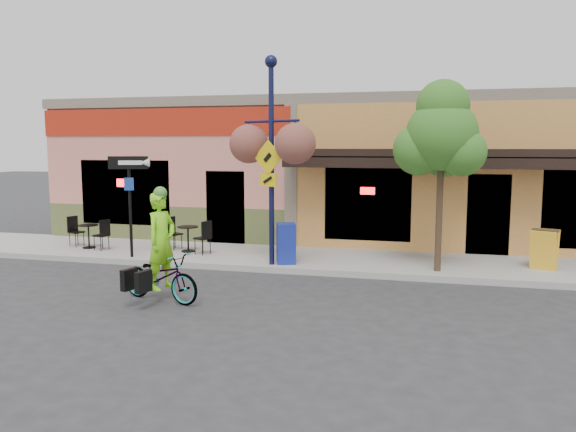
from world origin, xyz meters
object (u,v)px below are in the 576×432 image
(cyclist_rider, at_px, (162,254))
(newspaper_box_grey, at_px, (285,242))
(one_way_sign, at_px, (130,207))
(lamp_post, at_px, (271,162))
(newspaper_box_blue, at_px, (286,243))
(bicycle, at_px, (160,277))
(street_tree, at_px, (440,176))
(building, at_px, (346,168))

(cyclist_rider, height_order, newspaper_box_grey, cyclist_rider)
(cyclist_rider, relative_size, one_way_sign, 0.73)
(lamp_post, bearing_deg, newspaper_box_blue, 50.38)
(bicycle, relative_size, street_tree, 0.42)
(lamp_post, relative_size, newspaper_box_grey, 5.52)
(building, xyz_separation_m, newspaper_box_blue, (-0.53, -6.51, -1.60))
(lamp_post, distance_m, newspaper_box_blue, 2.04)
(newspaper_box_blue, distance_m, street_tree, 4.00)
(building, bearing_deg, newspaper_box_blue, -94.64)
(newspaper_box_grey, xyz_separation_m, street_tree, (3.75, -0.36, 1.76))
(newspaper_box_grey, bearing_deg, street_tree, -13.24)
(newspaper_box_blue, bearing_deg, lamp_post, -169.96)
(lamp_post, relative_size, street_tree, 1.13)
(building, bearing_deg, bicycle, -102.77)
(cyclist_rider, bearing_deg, newspaper_box_grey, -6.42)
(one_way_sign, relative_size, newspaper_box_blue, 2.62)
(one_way_sign, relative_size, newspaper_box_grey, 2.89)
(cyclist_rider, distance_m, newspaper_box_grey, 4.07)
(cyclist_rider, xyz_separation_m, street_tree, (5.27, 3.40, 1.41))
(newspaper_box_blue, bearing_deg, newspaper_box_grey, 89.15)
(building, relative_size, newspaper_box_blue, 18.13)
(one_way_sign, relative_size, street_tree, 0.59)
(lamp_post, xyz_separation_m, one_way_sign, (-3.81, 0.00, -1.20))
(newspaper_box_grey, bearing_deg, building, 75.97)
(bicycle, distance_m, cyclist_rider, 0.47)
(newspaper_box_blue, bearing_deg, cyclist_rider, -135.34)
(newspaper_box_grey, bearing_deg, one_way_sign, -179.39)
(newspaper_box_blue, xyz_separation_m, street_tree, (3.62, 0.06, 1.71))
(building, height_order, newspaper_box_grey, building)
(cyclist_rider, height_order, lamp_post, lamp_post)
(building, height_order, cyclist_rider, building)
(building, distance_m, one_way_sign, 8.18)
(lamp_post, bearing_deg, one_way_sign, -158.69)
(bicycle, height_order, cyclist_rider, cyclist_rider)
(bicycle, bearing_deg, building, 2.81)
(lamp_post, height_order, newspaper_box_blue, lamp_post)
(bicycle, xyz_separation_m, one_way_sign, (-2.42, 3.17, 0.98))
(building, relative_size, one_way_sign, 6.93)
(lamp_post, relative_size, one_way_sign, 1.91)
(one_way_sign, distance_m, street_tree, 7.80)
(cyclist_rider, relative_size, lamp_post, 0.38)
(cyclist_rider, bearing_deg, newspaper_box_blue, -10.73)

